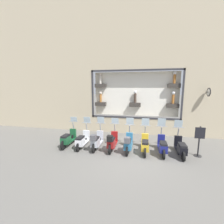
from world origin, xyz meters
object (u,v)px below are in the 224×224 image
object	(u,v)px
scooter_yellow_2	(145,145)
scooter_green_7	(68,139)
scooter_black_0	(181,147)
scooter_red_4	(112,142)
shop_sign_post	(199,140)
scooter_white_6	(82,140)
scooter_silver_5	(97,141)
scooter_navy_1	(162,146)
scooter_teal_3	(128,143)

from	to	relation	value
scooter_yellow_2	scooter_green_7	distance (m)	4.33
scooter_black_0	scooter_red_4	xyz separation A→B (m)	(-0.05, 3.46, 0.06)
scooter_red_4	shop_sign_post	distance (m)	4.31
scooter_red_4	scooter_white_6	world-z (taller)	scooter_white_6
scooter_yellow_2	scooter_green_7	size ratio (longest dim) A/B	0.99
scooter_yellow_2	scooter_red_4	distance (m)	1.73
scooter_red_4	scooter_silver_5	world-z (taller)	scooter_silver_5
scooter_yellow_2	scooter_silver_5	distance (m)	2.60
scooter_black_0	scooter_green_7	world-z (taller)	scooter_black_0
scooter_silver_5	scooter_white_6	world-z (taller)	scooter_silver_5
scooter_red_4	scooter_green_7	world-z (taller)	scooter_red_4
scooter_white_6	shop_sign_post	bearing A→B (deg)	-89.02
scooter_black_0	scooter_white_6	bearing A→B (deg)	90.02
scooter_navy_1	scooter_red_4	distance (m)	2.60
scooter_yellow_2	scooter_silver_5	world-z (taller)	scooter_yellow_2
scooter_black_0	scooter_teal_3	world-z (taller)	scooter_teal_3
scooter_black_0	scooter_navy_1	xyz separation A→B (m)	(0.00, 0.87, 0.01)
scooter_teal_3	scooter_red_4	distance (m)	0.87
scooter_navy_1	scooter_white_6	size ratio (longest dim) A/B	1.01
scooter_red_4	scooter_navy_1	bearing A→B (deg)	-88.70
shop_sign_post	scooter_silver_5	bearing A→B (deg)	91.78
scooter_black_0	scooter_navy_1	distance (m)	0.87
scooter_silver_5	shop_sign_post	distance (m)	5.18
scooter_yellow_2	scooter_teal_3	distance (m)	0.87
shop_sign_post	scooter_teal_3	bearing A→B (deg)	92.71
scooter_silver_5	scooter_red_4	bearing A→B (deg)	-89.71
scooter_yellow_2	scooter_teal_3	size ratio (longest dim) A/B	1.00
scooter_navy_1	shop_sign_post	bearing A→B (deg)	-86.73
scooter_teal_3	scooter_green_7	world-z (taller)	scooter_teal_3
scooter_navy_1	shop_sign_post	world-z (taller)	scooter_navy_1
scooter_white_6	shop_sign_post	xyz separation A→B (m)	(0.10, -6.03, 0.39)
scooter_navy_1	scooter_green_7	size ratio (longest dim) A/B	1.00
scooter_silver_5	scooter_white_6	size ratio (longest dim) A/B	1.01
scooter_silver_5	scooter_white_6	distance (m)	0.87
scooter_white_6	scooter_red_4	bearing A→B (deg)	-91.74
scooter_yellow_2	scooter_green_7	bearing A→B (deg)	89.99
scooter_black_0	scooter_yellow_2	size ratio (longest dim) A/B	1.00
scooter_navy_1	scooter_teal_3	bearing A→B (deg)	92.15
scooter_white_6	scooter_teal_3	bearing A→B (deg)	-91.30
scooter_black_0	scooter_yellow_2	xyz separation A→B (m)	(0.00, 1.73, 0.01)
scooter_navy_1	scooter_green_7	xyz separation A→B (m)	(-0.00, 5.20, 0.01)
scooter_silver_5	scooter_yellow_2	bearing A→B (deg)	-88.64
scooter_navy_1	scooter_silver_5	xyz separation A→B (m)	(-0.06, 3.46, 0.04)
scooter_yellow_2	scooter_white_6	bearing A→B (deg)	90.08
scooter_teal_3	scooter_green_7	bearing A→B (deg)	88.93
scooter_yellow_2	shop_sign_post	distance (m)	2.60
scooter_navy_1	scooter_silver_5	size ratio (longest dim) A/B	1.00
scooter_navy_1	scooter_yellow_2	xyz separation A→B (m)	(-0.00, 0.87, -0.00)
scooter_yellow_2	scooter_silver_5	xyz separation A→B (m)	(-0.06, 2.60, 0.04)
scooter_black_0	scooter_red_4	world-z (taller)	scooter_black_0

